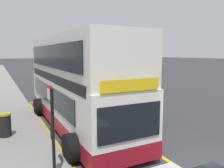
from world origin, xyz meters
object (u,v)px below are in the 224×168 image
Objects in this scene: double_decker_bus at (76,85)px; parked_car_navy_far at (66,73)px; litter_bin at (5,125)px; parked_car_silver_across at (63,69)px; bus_stop_sign at (52,124)px.

double_decker_bus is 2.47× the size of parked_car_navy_far.
parked_car_navy_far reaches higher than litter_bin.
litter_bin is at bearing -172.37° from double_decker_bus.
double_decker_bus is at bearing -102.29° from parked_car_silver_across.
double_decker_bus is 10.34× the size of litter_bin.
bus_stop_sign is 2.62× the size of litter_bin.
parked_car_navy_far is 1.00× the size of parked_car_silver_across.
bus_stop_sign is (-2.17, -4.58, -0.37)m from double_decker_bus.
parked_car_silver_across is at bearing 70.77° from litter_bin.
bus_stop_sign reaches higher than parked_car_navy_far.
bus_stop_sign is 4.41m from litter_bin.
bus_stop_sign reaches higher than litter_bin.
parked_car_navy_far is 8.23m from parked_car_silver_across.
double_decker_bus is 30.67m from parked_car_silver_across.
double_decker_bus reaches higher than parked_car_navy_far.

